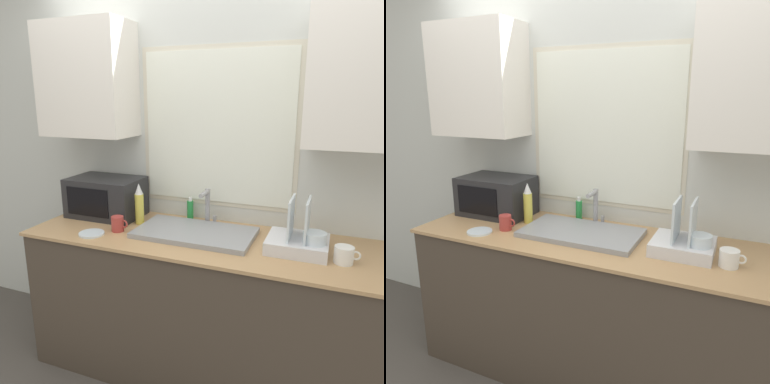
# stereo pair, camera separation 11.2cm
# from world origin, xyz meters

# --- Properties ---
(countertop) EXTENTS (2.09, 0.70, 0.93)m
(countertop) POSITION_xyz_m (0.00, 0.33, 0.46)
(countertop) COLOR #42382D
(countertop) RESTS_ON ground_plane
(wall_back) EXTENTS (6.00, 0.38, 2.60)m
(wall_back) POSITION_xyz_m (0.00, 0.65, 1.43)
(wall_back) COLOR silver
(wall_back) RESTS_ON ground_plane
(sink_basin) EXTENTS (0.71, 0.39, 0.03)m
(sink_basin) POSITION_xyz_m (-0.03, 0.35, 0.94)
(sink_basin) COLOR gray
(sink_basin) RESTS_ON countertop
(faucet) EXTENTS (0.08, 0.15, 0.23)m
(faucet) POSITION_xyz_m (-0.02, 0.56, 1.06)
(faucet) COLOR #99999E
(faucet) RESTS_ON countertop
(microwave) EXTENTS (0.49, 0.33, 0.27)m
(microwave) POSITION_xyz_m (-0.74, 0.48, 1.06)
(microwave) COLOR #232326
(microwave) RESTS_ON countertop
(dish_rack) EXTENTS (0.32, 0.29, 0.29)m
(dish_rack) POSITION_xyz_m (0.58, 0.34, 0.99)
(dish_rack) COLOR silver
(dish_rack) RESTS_ON countertop
(spray_bottle) EXTENTS (0.06, 0.06, 0.27)m
(spray_bottle) POSITION_xyz_m (-0.44, 0.41, 1.06)
(spray_bottle) COLOR #D8CC4C
(spray_bottle) RESTS_ON countertop
(soap_bottle) EXTENTS (0.04, 0.04, 0.16)m
(soap_bottle) POSITION_xyz_m (-0.16, 0.61, 1.00)
(soap_bottle) COLOR #268C3F
(soap_bottle) RESTS_ON countertop
(mug_near_sink) EXTENTS (0.11, 0.08, 0.10)m
(mug_near_sink) POSITION_xyz_m (-0.49, 0.23, 0.98)
(mug_near_sink) COLOR #A53833
(mug_near_sink) RESTS_ON countertop
(mug_by_rack) EXTENTS (0.13, 0.10, 0.09)m
(mug_by_rack) POSITION_xyz_m (0.81, 0.26, 0.97)
(mug_by_rack) COLOR white
(mug_by_rack) RESTS_ON countertop
(small_plate) EXTENTS (0.15, 0.15, 0.01)m
(small_plate) POSITION_xyz_m (-0.61, 0.13, 0.93)
(small_plate) COLOR silver
(small_plate) RESTS_ON countertop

